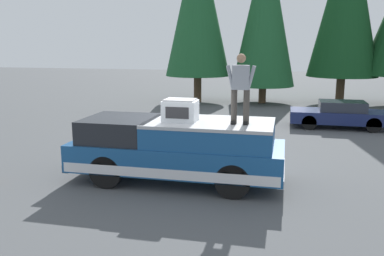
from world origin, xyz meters
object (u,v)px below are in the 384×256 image
(pickup_truck, at_px, (177,149))
(person_on_truck_bed, at_px, (241,87))
(parked_car_navy, at_px, (340,114))
(compressor_unit, at_px, (180,110))

(pickup_truck, distance_m, person_on_truck_bed, 2.35)
(parked_car_navy, bearing_deg, person_on_truck_bed, 158.36)
(pickup_truck, relative_size, parked_car_navy, 1.35)
(person_on_truck_bed, relative_size, parked_car_navy, 0.41)
(parked_car_navy, bearing_deg, compressor_unit, 150.08)
(pickup_truck, height_order, person_on_truck_bed, person_on_truck_bed)
(parked_car_navy, bearing_deg, pickup_truck, 149.03)
(pickup_truck, distance_m, compressor_unit, 1.07)
(compressor_unit, distance_m, person_on_truck_bed, 1.63)
(compressor_unit, height_order, person_on_truck_bed, person_on_truck_bed)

